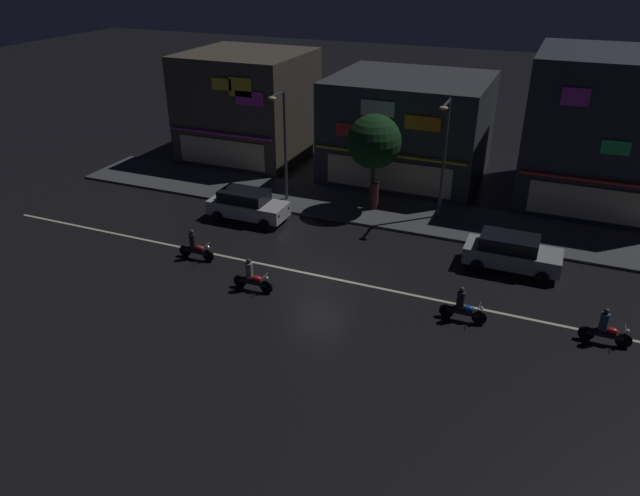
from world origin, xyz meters
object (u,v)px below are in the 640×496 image
at_px(streetlamp_mid, 444,150).
at_px(traffic_cone, 211,201).
at_px(streetlamp_west, 283,137).
at_px(pedestrian_on_sidewalk, 375,195).
at_px(motorcycle_lead, 195,247).
at_px(motorcycle_trailing_far, 252,277).
at_px(motorcycle_following, 605,329).
at_px(parked_car_trailing, 247,205).
at_px(parked_car_near_kerb, 511,252).
at_px(motorcycle_opposite_lane, 462,307).

relative_size(streetlamp_mid, traffic_cone, 11.76).
height_order(streetlamp_west, pedestrian_on_sidewalk, streetlamp_west).
bearing_deg(motorcycle_lead, motorcycle_trailing_far, 156.46).
bearing_deg(motorcycle_following, streetlamp_mid, -44.76).
height_order(pedestrian_on_sidewalk, parked_car_trailing, pedestrian_on_sidewalk).
bearing_deg(pedestrian_on_sidewalk, motorcycle_trailing_far, -38.53).
xyz_separation_m(pedestrian_on_sidewalk, parked_car_near_kerb, (7.89, -4.11, -0.08)).
distance_m(parked_car_trailing, motorcycle_trailing_far, 7.58).
height_order(parked_car_near_kerb, motorcycle_lead, parked_car_near_kerb).
bearing_deg(parked_car_trailing, streetlamp_west, 74.25).
distance_m(streetlamp_west, pedestrian_on_sidewalk, 6.09).
bearing_deg(streetlamp_west, motorcycle_opposite_lane, -35.24).
height_order(streetlamp_west, traffic_cone, streetlamp_west).
bearing_deg(traffic_cone, parked_car_trailing, -17.30).
bearing_deg(motorcycle_following, motorcycle_trailing_far, 8.67).
height_order(streetlamp_mid, motorcycle_following, streetlamp_mid).
xyz_separation_m(pedestrian_on_sidewalk, motorcycle_lead, (-6.14, -8.84, -0.32)).
relative_size(parked_car_near_kerb, motorcycle_opposite_lane, 2.26).
height_order(motorcycle_opposite_lane, motorcycle_trailing_far, same).
distance_m(motorcycle_lead, motorcycle_opposite_lane, 12.78).
distance_m(streetlamp_west, traffic_cone, 5.64).
height_order(motorcycle_opposite_lane, traffic_cone, motorcycle_opposite_lane).
bearing_deg(parked_car_near_kerb, parked_car_trailing, -1.19).
relative_size(parked_car_near_kerb, traffic_cone, 7.82).
relative_size(parked_car_near_kerb, motorcycle_following, 2.26).
distance_m(parked_car_near_kerb, motorcycle_trailing_far, 11.93).
distance_m(streetlamp_west, motorcycle_opposite_lane, 14.89).
distance_m(parked_car_trailing, traffic_cone, 3.11).
distance_m(motorcycle_lead, motorcycle_trailing_far, 4.17).
xyz_separation_m(streetlamp_west, parked_car_near_kerb, (13.13, -3.25, -3.08)).
bearing_deg(motorcycle_trailing_far, motorcycle_opposite_lane, -164.69).
xyz_separation_m(streetlamp_west, streetlamp_mid, (8.81, 0.96, 0.05)).
distance_m(parked_car_trailing, motorcycle_following, 18.59).
xyz_separation_m(motorcycle_trailing_far, traffic_cone, (-6.72, 7.45, -0.36)).
bearing_deg(traffic_cone, motorcycle_lead, -64.39).
xyz_separation_m(motorcycle_following, traffic_cone, (-20.84, 5.81, -0.36)).
bearing_deg(parked_car_trailing, motorcycle_lead, -90.86).
height_order(streetlamp_mid, traffic_cone, streetlamp_mid).
height_order(pedestrian_on_sidewalk, motorcycle_following, pedestrian_on_sidewalk).
height_order(motorcycle_following, motorcycle_trailing_far, same).
xyz_separation_m(streetlamp_west, motorcycle_following, (17.09, -7.87, -3.31)).
relative_size(motorcycle_following, traffic_cone, 3.45).
height_order(streetlamp_mid, pedestrian_on_sidewalk, streetlamp_mid).
distance_m(streetlamp_mid, motorcycle_following, 12.57).
bearing_deg(motorcycle_trailing_far, motorcycle_following, -165.33).
xyz_separation_m(streetlamp_mid, motorcycle_lead, (-9.72, -8.94, -3.37)).
bearing_deg(traffic_cone, motorcycle_opposite_lane, -22.05).
bearing_deg(motorcycle_opposite_lane, streetlamp_mid, -64.55).
height_order(motorcycle_lead, motorcycle_following, same).
xyz_separation_m(parked_car_near_kerb, motorcycle_lead, (-14.04, -4.73, -0.24)).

